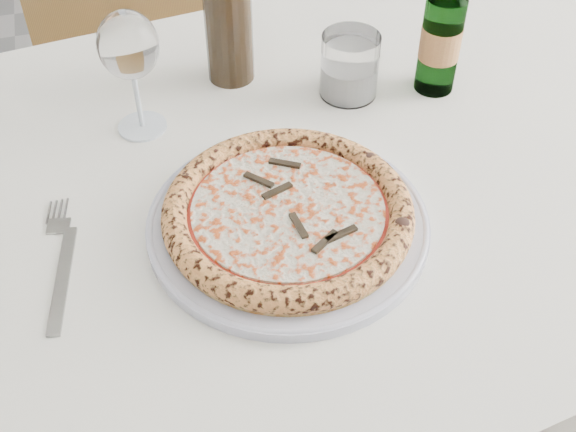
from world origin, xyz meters
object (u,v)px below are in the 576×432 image
object	(u,v)px
plate	(288,223)
beer_bottle	(442,34)
wine_bottle	(227,3)
tumbler	(349,69)
pizza	(288,212)
chair_far	(137,25)
dining_table	(268,222)
wine_glass	(129,48)

from	to	relation	value
plate	beer_bottle	bearing A→B (deg)	37.97
plate	wine_bottle	bearing A→B (deg)	89.10
tumbler	wine_bottle	bearing A→B (deg)	150.19
pizza	tumbler	distance (m)	0.29
chair_far	pizza	world-z (taller)	chair_far
pizza	plate	bearing A→B (deg)	60.00
plate	tumbler	bearing A→B (deg)	56.73
dining_table	wine_bottle	world-z (taller)	wine_bottle
wine_glass	tumbler	size ratio (longest dim) A/B	1.88
dining_table	plate	xyz separation A→B (m)	(-0.00, -0.10, 0.09)
wine_glass	plate	bearing A→B (deg)	-59.79
pizza	wine_bottle	distance (m)	0.34
dining_table	wine_bottle	bearing A→B (deg)	88.71
wine_bottle	pizza	bearing A→B (deg)	-90.90
dining_table	wine_glass	bearing A→B (deg)	134.77
plate	pizza	distance (m)	0.02
chair_far	pizza	xyz separation A→B (m)	(0.10, -0.92, 0.25)
tumbler	wine_glass	bearing A→B (deg)	-179.78
wine_glass	wine_bottle	size ratio (longest dim) A/B	0.63
chair_far	tumbler	size ratio (longest dim) A/B	9.98
pizza	wine_glass	size ratio (longest dim) A/B	1.68
chair_far	plate	bearing A→B (deg)	-84.09
dining_table	tumbler	world-z (taller)	tumbler
beer_bottle	plate	bearing A→B (deg)	-142.03
dining_table	beer_bottle	xyz separation A→B (m)	(0.29, 0.12, 0.17)
wine_bottle	chair_far	bearing A→B (deg)	99.67
dining_table	wine_glass	xyz separation A→B (m)	(-0.14, 0.14, 0.21)
chair_far	tumbler	bearing A→B (deg)	-69.40
dining_table	chair_far	distance (m)	0.84
chair_far	plate	xyz separation A→B (m)	(0.10, -0.92, 0.23)
chair_far	wine_bottle	xyz separation A→B (m)	(0.10, -0.59, 0.34)
pizza	wine_bottle	size ratio (longest dim) A/B	1.05
plate	pizza	xyz separation A→B (m)	(-0.00, -0.00, 0.02)
plate	beer_bottle	world-z (taller)	beer_bottle
dining_table	wine_glass	world-z (taller)	wine_glass
beer_bottle	wine_bottle	world-z (taller)	wine_bottle
wine_bottle	beer_bottle	bearing A→B (deg)	-21.17
dining_table	pizza	distance (m)	0.15
beer_bottle	wine_bottle	bearing A→B (deg)	158.83
beer_bottle	wine_bottle	distance (m)	0.30
dining_table	beer_bottle	distance (m)	0.36
dining_table	pizza	xyz separation A→B (m)	(-0.00, -0.10, 0.11)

